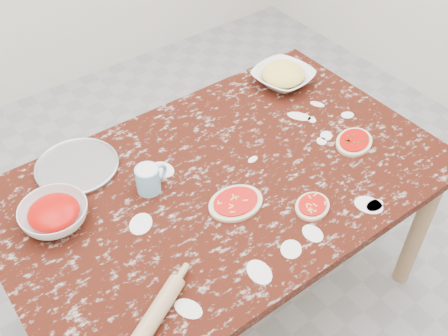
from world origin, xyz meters
TOP-DOWN VIEW (x-y plane):
  - ground at (0.00, 0.00)m, footprint 4.00×4.00m
  - worktable at (0.00, 0.00)m, footprint 1.60×1.00m
  - pizza_tray at (-0.40, 0.36)m, footprint 0.38×0.38m
  - sauce_bowl at (-0.57, 0.17)m, footprint 0.28×0.28m
  - cheese_bowl at (0.56, 0.32)m, footprint 0.29×0.29m
  - flour_mug at (-0.24, 0.11)m, footprint 0.13×0.08m
  - pizza_left at (-0.04, -0.13)m, footprint 0.21×0.17m
  - pizza_mid at (0.16, -0.29)m, footprint 0.16×0.15m
  - pizza_right at (0.51, -0.15)m, footprint 0.21×0.18m
  - rolling_pin at (-0.49, -0.34)m, footprint 0.25×0.16m

SIDE VIEW (x-z plane):
  - ground at x=0.00m, z-range 0.00..0.00m
  - worktable at x=0.00m, z-range 0.29..1.04m
  - pizza_tray at x=-0.40m, z-range 0.75..0.76m
  - pizza_left at x=-0.04m, z-range 0.75..0.77m
  - pizza_right at x=0.51m, z-range 0.75..0.77m
  - pizza_mid at x=0.16m, z-range 0.75..0.77m
  - rolling_pin at x=-0.49m, z-range 0.75..0.80m
  - cheese_bowl at x=0.56m, z-range 0.75..0.81m
  - sauce_bowl at x=-0.57m, z-range 0.75..0.82m
  - flour_mug at x=-0.24m, z-range 0.75..0.85m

